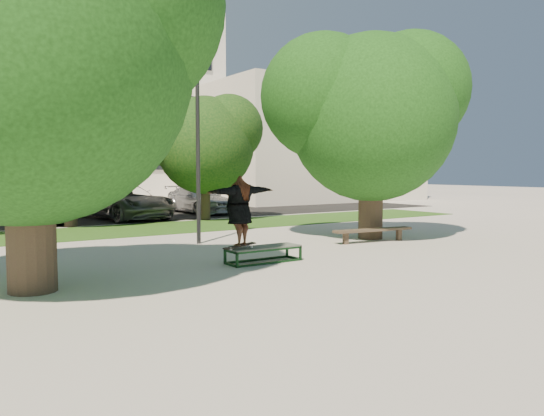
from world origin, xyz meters
TOP-DOWN VIEW (x-y plane):
  - ground at (0.00, 0.00)m, footprint 120.00×120.00m
  - grass_strip at (1.00, 9.50)m, footprint 30.00×4.00m
  - asphalt_strip at (0.00, 16.00)m, footprint 40.00×8.00m
  - tree_left at (-4.29, 1.09)m, footprint 6.96×5.95m
  - tree_right at (5.92, 3.08)m, footprint 6.24×5.33m
  - bg_tree_mid at (-1.08, 12.08)m, footprint 5.76×4.92m
  - bg_tree_right at (4.43, 11.57)m, footprint 5.04×4.31m
  - lamppost at (1.00, 5.00)m, footprint 0.25×0.15m
  - side_building at (18.00, 22.00)m, footprint 15.00×10.00m
  - grind_box at (0.84, 1.24)m, footprint 1.80×0.60m
  - skater_rig at (0.19, 1.24)m, footprint 2.01×0.88m
  - bench at (5.46, 2.33)m, footprint 2.69×0.71m
  - car_dark at (-1.39, 13.94)m, footprint 1.36×3.87m
  - car_grey at (1.77, 13.96)m, footprint 3.45×5.80m
  - car_silver_b at (6.00, 15.17)m, footprint 2.12×4.84m

SIDE VIEW (x-z plane):
  - ground at x=0.00m, z-range 0.00..0.00m
  - asphalt_strip at x=0.00m, z-range 0.00..0.01m
  - grass_strip at x=1.00m, z-range 0.00..0.02m
  - grind_box at x=0.84m, z-range 0.00..0.38m
  - bench at x=5.46m, z-range 0.14..0.55m
  - car_dark at x=-1.39m, z-range 0.00..1.27m
  - car_silver_b at x=6.00m, z-range 0.00..1.39m
  - car_grey at x=1.77m, z-range 0.00..1.51m
  - skater_rig at x=0.19m, z-range 0.41..2.07m
  - lamppost at x=1.00m, z-range 0.10..6.21m
  - bg_tree_right at x=4.43m, z-range 0.77..6.21m
  - side_building at x=18.00m, z-range 0.00..8.00m
  - bg_tree_mid at x=-1.08m, z-range 0.90..7.14m
  - tree_right at x=5.92m, z-range 0.84..7.35m
  - tree_left at x=-4.29m, z-range 0.86..7.98m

